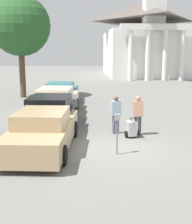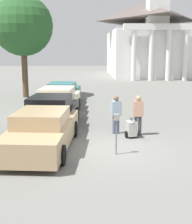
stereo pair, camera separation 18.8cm
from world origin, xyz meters
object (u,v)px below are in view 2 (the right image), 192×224
Objects in this scene: parked_car_teal at (62,94)px; person_supervisor at (138,113)px; parked_car_cream at (58,102)px; parked_car_black at (51,114)px; equipment_cart at (131,128)px; church at (147,35)px; parking_meter at (116,127)px; person_worker at (116,112)px; parked_car_tan at (43,131)px.

person_supervisor reaches higher than parked_car_teal.
parked_car_teal is at bearing 95.04° from parked_car_cream.
parked_car_black is 5.34× the size of equipment_cart.
equipment_cart is at bearing -101.85° from church.
equipment_cart is (3.42, -4.70, -0.33)m from parked_car_cream.
parked_car_cream is at bearing 110.91° from parking_meter.
person_worker is at bearing -103.08° from church.
person_supervisor is at bearing 35.81° from equipment_cart.
parking_meter is at bearing -123.03° from equipment_cart.
parked_car_tan is 35.36m from church.
parking_meter is 2.32m from equipment_cart.
person_worker is at bearing -9.39° from parked_car_black.
parked_car_cream is 0.23× the size of church.
parked_car_tan is 3.50m from person_worker.
person_worker is 32.66m from church.
parked_car_tan is 6.06m from parked_car_cream.
parked_car_cream is at bearing -84.96° from parked_car_teal.
person_supervisor is 1.69× the size of equipment_cart.
person_worker reaches higher than parked_car_black.
parked_car_cream is 5.42× the size of equipment_cart.
parked_car_cream is 1.01× the size of parked_car_teal.
parking_meter is (2.60, -6.79, 0.27)m from parked_car_cream.
church is (10.16, 24.02, 4.90)m from parked_car_teal.
person_supervisor is 0.75m from equipment_cart.
parked_car_black is at bearing -84.97° from parked_car_cream.
person_supervisor is at bearing 64.77° from parking_meter.
parked_car_cream is at bearing -70.53° from person_worker.
parked_car_black is at bearing -108.29° from church.
parking_meter is at bearing -48.20° from parked_car_black.
parked_car_cream is 4.96m from person_worker.
parked_car_black reaches higher than parking_meter.
person_supervisor is at bearing -59.22° from parked_car_teal.
person_supervisor is (3.75, 1.71, 0.29)m from parked_car_tan.
parked_car_black is 1.00× the size of parked_car_teal.
parked_car_teal is 8.63m from person_supervisor.
parking_meter is 0.06× the size of church.
parked_car_black is at bearing -14.07° from person_supervisor.
person_worker is at bearing -17.10° from person_supervisor.
parked_car_black is at bearing 146.43° from equipment_cart.
parked_car_black is 3.89m from person_supervisor.
parked_car_teal is (0.00, 6.74, -0.04)m from parked_car_black.
parked_car_cream reaches higher than parked_car_teal.
parked_car_cream is 3.42m from parked_car_teal.
parking_meter is (2.60, -0.73, 0.31)m from parked_car_tan.
parked_car_teal is (0.00, 3.42, -0.03)m from parked_car_cream.
parked_car_teal is at bearing 104.25° from parking_meter.
parked_car_tan is 9.49m from parked_car_teal.
parked_car_cream is (0.00, 3.32, -0.01)m from parked_car_black.
parked_car_black is 3.26× the size of person_worker.
parked_car_teal is 8.00m from person_worker.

